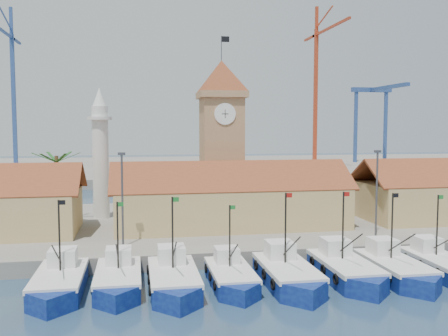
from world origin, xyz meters
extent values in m
plane|color=#1B3549|center=(0.00, 0.00, 0.00)|extent=(400.00, 400.00, 0.00)
cube|color=gray|center=(0.00, 24.00, 0.75)|extent=(140.00, 32.00, 1.50)
cube|color=gray|center=(0.00, 110.00, 1.00)|extent=(240.00, 80.00, 2.00)
cube|color=#0C115D|center=(-16.69, 3.72, 0.52)|extent=(3.62, 8.20, 1.86)
cube|color=#0C115D|center=(-16.69, -0.38, 0.52)|extent=(3.62, 3.62, 1.86)
cube|color=silver|center=(-16.69, 3.72, 1.45)|extent=(3.69, 8.42, 0.36)
cube|color=silver|center=(-16.69, 5.76, 2.28)|extent=(2.17, 2.28, 1.45)
cylinder|color=black|center=(-16.69, 4.23, 4.35)|extent=(0.14, 0.14, 5.79)
cube|color=black|center=(-16.43, 4.23, 7.04)|extent=(0.52, 0.02, 0.36)
cube|color=#0C115D|center=(-12.21, 3.80, 0.50)|extent=(3.48, 7.87, 1.79)
cube|color=#0C115D|center=(-12.21, -0.14, 0.50)|extent=(3.48, 3.48, 1.79)
cube|color=silver|center=(-12.21, 3.80, 1.39)|extent=(3.55, 8.09, 0.35)
cube|color=silver|center=(-12.21, 5.76, 2.19)|extent=(2.09, 2.19, 1.39)
cylinder|color=black|center=(-12.21, 4.29, 4.18)|extent=(0.14, 0.14, 5.57)
cube|color=#197226|center=(-11.96, 4.29, 6.76)|extent=(0.50, 0.02, 0.35)
cube|color=#0C115D|center=(-7.89, 2.81, 0.53)|extent=(3.69, 8.36, 1.90)
cube|color=#0C115D|center=(-7.89, -1.37, 0.53)|extent=(3.69, 3.69, 1.90)
cube|color=silver|center=(-7.89, 2.81, 1.48)|extent=(3.77, 8.59, 0.37)
cube|color=silver|center=(-7.89, 4.90, 2.32)|extent=(2.22, 2.32, 1.48)
cylinder|color=black|center=(-7.89, 3.33, 4.43)|extent=(0.15, 0.15, 5.91)
cube|color=#197226|center=(-7.63, 3.33, 7.18)|extent=(0.53, 0.02, 0.37)
cube|color=#0C115D|center=(-3.21, 3.10, 0.47)|extent=(3.28, 7.43, 1.69)
cube|color=#0C115D|center=(-3.21, -0.61, 0.47)|extent=(3.28, 3.28, 1.69)
cube|color=silver|center=(-3.21, 3.10, 1.31)|extent=(3.35, 7.63, 0.33)
cube|color=silver|center=(-3.21, 4.96, 2.06)|extent=(1.97, 2.06, 1.31)
cylinder|color=black|center=(-3.21, 3.57, 3.94)|extent=(0.13, 0.13, 5.25)
cube|color=#197226|center=(-2.97, 3.57, 6.38)|extent=(0.47, 0.02, 0.33)
cube|color=#0C115D|center=(1.40, 2.58, 0.54)|extent=(3.77, 8.52, 1.94)
cube|color=#0C115D|center=(1.40, -1.68, 0.54)|extent=(3.77, 3.77, 1.94)
cube|color=silver|center=(1.40, 2.58, 1.51)|extent=(3.84, 8.76, 0.38)
cube|color=silver|center=(1.40, 4.71, 2.37)|extent=(2.26, 2.37, 1.51)
cylinder|color=black|center=(1.40, 3.12, 4.52)|extent=(0.15, 0.15, 6.02)
cube|color=#A5140F|center=(1.66, 3.12, 7.32)|extent=(0.54, 0.02, 0.38)
cube|color=#0C115D|center=(6.61, 2.97, 0.53)|extent=(3.72, 8.43, 1.92)
cube|color=#0C115D|center=(6.61, -1.24, 0.53)|extent=(3.72, 3.72, 1.92)
cube|color=silver|center=(6.61, 2.97, 1.49)|extent=(3.80, 8.66, 0.37)
cube|color=silver|center=(6.61, 5.08, 2.34)|extent=(2.23, 2.34, 1.49)
cylinder|color=black|center=(6.61, 3.51, 4.47)|extent=(0.15, 0.15, 5.96)
cube|color=#A5140F|center=(6.87, 3.51, 7.24)|extent=(0.53, 0.02, 0.37)
cube|color=#0C115D|center=(10.89, 2.55, 0.52)|extent=(3.65, 8.25, 1.88)
cube|color=#0C115D|center=(10.89, -1.58, 0.52)|extent=(3.65, 3.65, 1.88)
cube|color=silver|center=(10.89, 2.55, 1.46)|extent=(3.72, 8.48, 0.36)
cube|color=silver|center=(10.89, 4.61, 2.29)|extent=(2.19, 2.29, 1.46)
cylinder|color=black|center=(10.89, 3.07, 4.38)|extent=(0.15, 0.15, 5.83)
cube|color=black|center=(11.15, 3.07, 7.08)|extent=(0.52, 0.02, 0.36)
cube|color=#0C115D|center=(15.54, 3.14, 0.50)|extent=(3.47, 7.86, 1.79)
cube|color=silver|center=(15.54, 3.14, 1.39)|extent=(3.54, 8.08, 0.35)
cube|color=silver|center=(15.54, 5.10, 2.18)|extent=(2.08, 2.18, 1.39)
cylinder|color=black|center=(15.54, 3.63, 4.17)|extent=(0.14, 0.14, 5.56)
cube|color=#197226|center=(15.78, 3.63, 6.75)|extent=(0.50, 0.02, 0.35)
cube|color=tan|center=(0.00, 20.00, 3.75)|extent=(26.00, 10.00, 4.50)
cube|color=brown|center=(0.00, 17.50, 7.50)|extent=(27.04, 5.13, 3.21)
cube|color=brown|center=(0.00, 22.50, 7.50)|extent=(27.04, 5.13, 3.21)
cube|color=#9F7C51|center=(0.00, 26.00, 9.00)|extent=(5.00, 5.00, 15.00)
cube|color=#9F7C51|center=(0.00, 26.00, 16.90)|extent=(5.80, 5.80, 0.80)
pyramid|color=brown|center=(0.00, 26.00, 19.20)|extent=(5.80, 5.80, 4.00)
cylinder|color=white|center=(0.00, 23.45, 14.50)|extent=(2.60, 0.15, 2.60)
cube|color=black|center=(0.00, 23.37, 14.50)|extent=(0.08, 0.02, 1.00)
cube|color=black|center=(0.00, 23.37, 14.50)|extent=(0.80, 0.02, 0.08)
cylinder|color=#3F3F44|center=(0.00, 26.00, 22.70)|extent=(0.10, 0.10, 3.00)
cube|color=black|center=(0.50, 26.00, 23.80)|extent=(1.00, 0.03, 0.70)
cylinder|color=silver|center=(-15.00, 28.00, 8.50)|extent=(2.00, 2.00, 14.00)
cylinder|color=silver|center=(-15.00, 28.00, 14.00)|extent=(3.00, 3.00, 0.40)
cone|color=silver|center=(-15.00, 28.00, 16.60)|extent=(1.80, 1.80, 2.40)
cylinder|color=brown|center=(-20.00, 26.00, 5.50)|extent=(0.44, 0.44, 8.00)
cube|color=#1E571E|center=(-18.60, 26.00, 9.30)|extent=(2.80, 0.35, 1.18)
cube|color=#1E571E|center=(-19.30, 27.21, 9.30)|extent=(1.71, 2.60, 1.18)
cube|color=#1E571E|center=(-20.70, 27.21, 9.30)|extent=(1.71, 2.60, 1.18)
cube|color=#1E571E|center=(-21.40, 26.00, 9.30)|extent=(2.80, 0.35, 1.18)
cube|color=#1E571E|center=(-20.70, 24.79, 9.30)|extent=(1.71, 2.60, 1.18)
cube|color=#1E571E|center=(-19.30, 24.79, 9.30)|extent=(1.71, 2.60, 1.18)
cylinder|color=#3F3F44|center=(-12.00, 12.00, 6.00)|extent=(0.20, 0.20, 9.00)
cube|color=#3F3F44|center=(-12.00, 12.00, 10.40)|extent=(0.70, 0.25, 0.25)
cylinder|color=#3F3F44|center=(14.00, 12.00, 6.00)|extent=(0.20, 0.20, 9.00)
cube|color=#3F3F44|center=(14.00, 12.00, 10.40)|extent=(0.70, 0.25, 0.25)
cube|color=#2D4A89|center=(-42.92, 108.00, 19.95)|extent=(1.00, 1.00, 35.91)
cube|color=#2D4A89|center=(-42.92, 97.86, 36.91)|extent=(0.60, 25.34, 0.60)
cube|color=#2D4A89|center=(-42.92, 113.00, 36.91)|extent=(0.60, 10.00, 0.60)
cube|color=#2D4A89|center=(-42.92, 108.00, 41.41)|extent=(0.80, 0.80, 7.00)
cube|color=#B0371B|center=(41.87, 105.00, 21.42)|extent=(1.00, 1.00, 38.84)
cube|color=#B0371B|center=(41.87, 94.74, 39.84)|extent=(0.60, 25.65, 0.60)
cube|color=#B0371B|center=(41.87, 110.00, 39.84)|extent=(0.60, 10.00, 0.60)
cube|color=#B0371B|center=(41.87, 105.00, 44.34)|extent=(0.80, 0.80, 7.00)
cube|color=#2D4A89|center=(57.00, 110.00, 13.00)|extent=(0.90, 0.90, 22.00)
cube|color=#2D4A89|center=(67.00, 110.00, 13.00)|extent=(0.90, 0.90, 22.00)
cube|color=#2D4A89|center=(62.00, 110.00, 24.50)|extent=(13.00, 1.40, 1.40)
cube|color=#2D4A89|center=(62.00, 100.00, 24.50)|extent=(1.40, 22.00, 1.00)
camera|label=1|loc=(-10.75, -35.93, 12.89)|focal=40.00mm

